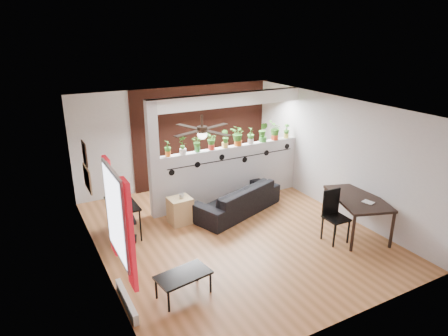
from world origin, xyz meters
TOP-DOWN VIEW (x-y plane):
  - room_shell at (0.00, 0.00)m, footprint 6.30×7.10m
  - partition_wall at (0.80, 1.50)m, footprint 3.60×0.18m
  - ceiling_header at (0.80, 1.50)m, footprint 3.60×0.18m
  - pier_column at (-1.11, 1.50)m, footprint 0.22×0.20m
  - brick_panel at (0.80, 2.97)m, footprint 3.90×0.05m
  - vine_decal at (0.80, 1.40)m, footprint 3.31×0.01m
  - window_assembly at (-2.56, -1.20)m, footprint 0.09×1.30m
  - baseboard_heater at (-2.54, -1.20)m, footprint 0.08×1.00m
  - corkboard at (-2.58, 0.95)m, footprint 0.03×0.60m
  - framed_art at (-2.58, 0.90)m, footprint 0.03×0.34m
  - ceiling_fan at (-0.80, -0.30)m, footprint 1.19×1.19m
  - potted_plant_0 at (-0.78, 1.50)m, footprint 0.15×0.18m
  - potted_plant_1 at (-0.43, 1.50)m, footprint 0.23×0.19m
  - potted_plant_2 at (-0.08, 1.50)m, footprint 0.20×0.21m
  - potted_plant_3 at (0.27, 1.50)m, footprint 0.24×0.26m
  - potted_plant_4 at (0.62, 1.50)m, footprint 0.22×0.25m
  - potted_plant_5 at (0.98, 1.50)m, footprint 0.28×0.32m
  - potted_plant_6 at (1.33, 1.50)m, footprint 0.18×0.22m
  - potted_plant_7 at (1.68, 1.50)m, footprint 0.32×0.33m
  - potted_plant_8 at (2.03, 1.50)m, footprint 0.32×0.32m
  - potted_plant_9 at (2.38, 1.50)m, footprint 0.22×0.21m
  - sofa at (0.57, 0.84)m, footprint 2.26×1.49m
  - cube_shelf at (-0.77, 0.95)m, footprint 0.49×0.44m
  - cup at (-0.72, 0.95)m, footprint 0.14×0.14m
  - computer_desk at (-1.97, 1.03)m, footprint 0.51×0.97m
  - monitor at (-1.97, 1.18)m, footprint 0.36×0.14m
  - office_chair at (-2.00, 0.77)m, footprint 0.47×0.47m
  - dining_table at (2.21, -1.15)m, footprint 1.29×1.64m
  - book at (2.11, -1.45)m, footprint 0.20×0.24m
  - folding_chair at (1.60, -1.13)m, footprint 0.43×0.43m
  - coffee_table at (-1.68, -1.37)m, footprint 0.90×0.59m

SIDE VIEW (x-z plane):
  - baseboard_heater at x=-2.54m, z-range 0.00..0.18m
  - cube_shelf at x=-0.77m, z-range 0.00..0.57m
  - sofa at x=0.57m, z-range 0.00..0.62m
  - coffee_table at x=-1.68m, z-range 0.15..0.54m
  - office_chair at x=-2.00m, z-range -0.05..0.85m
  - folding_chair at x=1.60m, z-range 0.09..1.13m
  - cup at x=-0.72m, z-range 0.57..0.66m
  - computer_desk at x=-1.97m, z-range 0.28..0.98m
  - partition_wall at x=0.80m, z-range 0.00..1.35m
  - dining_table at x=2.21m, z-range 0.31..1.09m
  - book at x=2.11m, z-range 0.78..0.80m
  - monitor at x=-1.97m, z-range 0.70..0.90m
  - vine_decal at x=0.80m, z-range 0.93..1.23m
  - room_shell at x=0.00m, z-range -0.15..2.75m
  - pier_column at x=-1.11m, z-range 0.00..2.60m
  - brick_panel at x=0.80m, z-range 0.00..2.60m
  - corkboard at x=-2.58m, z-range 1.12..1.58m
  - window_assembly at x=-2.56m, z-range 0.73..2.28m
  - potted_plant_0 at x=-0.78m, z-range 1.36..1.72m
  - potted_plant_9 at x=2.38m, z-range 1.36..1.72m
  - potted_plant_2 at x=-0.08m, z-range 1.36..1.72m
  - potted_plant_6 at x=1.33m, z-range 1.36..1.76m
  - potted_plant_3 at x=0.27m, z-range 1.36..1.77m
  - potted_plant_4 at x=0.62m, z-range 1.36..1.77m
  - potted_plant_1 at x=-0.43m, z-range 1.36..1.78m
  - potted_plant_8 at x=2.03m, z-range 1.36..1.84m
  - potted_plant_7 at x=1.68m, z-range 1.36..1.84m
  - potted_plant_5 at x=0.98m, z-range 1.36..1.85m
  - framed_art at x=-2.58m, z-range 1.63..2.07m
  - ceiling_fan at x=-0.80m, z-range 2.10..2.53m
  - ceiling_header at x=0.80m, z-range 2.30..2.60m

